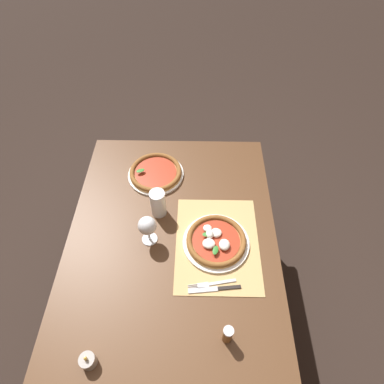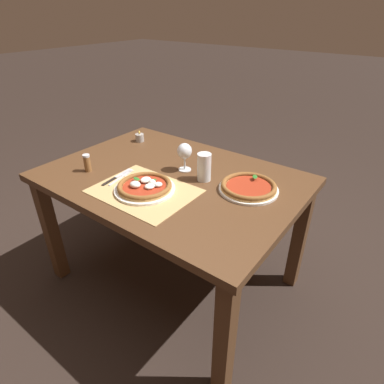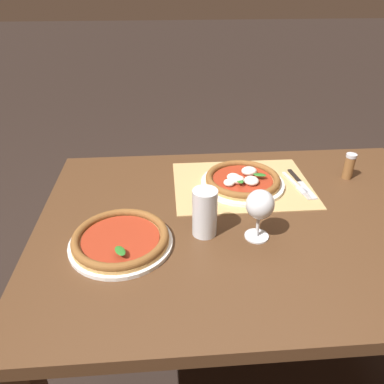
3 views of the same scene
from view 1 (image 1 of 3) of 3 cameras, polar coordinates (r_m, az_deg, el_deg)
name	(u,v)px [view 1 (image 1 of 3)]	position (r m, az deg, el deg)	size (l,w,h in m)	color
ground_plane	(177,302)	(2.13, -2.60, -18.98)	(24.00, 24.00, 0.00)	black
dining_table	(173,253)	(1.54, -3.46, -10.80)	(1.35, 0.95, 0.74)	#4C301C
paper_placemat	(217,244)	(1.45, 4.51, -9.21)	(0.49, 0.37, 0.00)	tan
pizza_near	(216,242)	(1.43, 4.29, -8.79)	(0.30, 0.30, 0.05)	white
pizza_far	(156,173)	(1.69, -6.47, 3.43)	(0.29, 0.29, 0.04)	white
wine_glass	(147,226)	(1.39, -7.95, -6.09)	(0.08, 0.08, 0.16)	silver
pint_glass	(158,204)	(1.50, -6.05, -2.06)	(0.07, 0.07, 0.15)	silver
fork	(212,284)	(1.36, 3.52, -15.99)	(0.05, 0.20, 0.00)	#B7B7BC
knife	(214,289)	(1.36, 4.01, -16.81)	(0.04, 0.22, 0.01)	black
votive_candle	(88,361)	(1.31, -17.97, -26.66)	(0.06, 0.06, 0.07)	gray
pepper_shaker	(228,335)	(1.26, 6.34, -23.88)	(0.04, 0.04, 0.10)	brown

